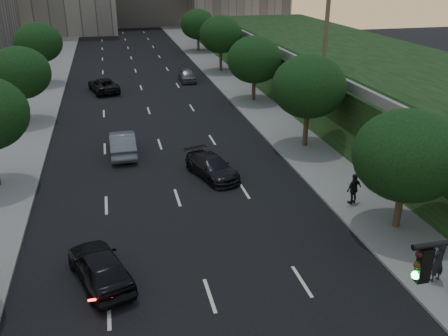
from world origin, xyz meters
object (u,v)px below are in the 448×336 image
object	(u,v)px
sedan_near_right	(212,167)
sedan_far_right	(187,75)
sedan_far_left	(103,85)
pedestrian_b	(376,177)
sedan_mid_left	(123,143)
pedestrian_c	(354,189)
sedan_near_left	(100,267)
pedestrian_a	(438,262)

from	to	relation	value
sedan_near_right	sedan_far_right	size ratio (longest dim) A/B	1.10
sedan_far_left	pedestrian_b	xyz separation A→B (m)	(15.32, -28.09, 0.25)
sedan_near_right	pedestrian_b	size ratio (longest dim) A/B	2.80
pedestrian_b	sedan_mid_left	bearing A→B (deg)	-44.57
sedan_mid_left	pedestrian_c	xyz separation A→B (m)	(12.06, -10.88, 0.22)
sedan_near_right	pedestrian_c	xyz separation A→B (m)	(6.77, -5.65, 0.36)
sedan_near_left	sedan_mid_left	world-z (taller)	sedan_mid_left
sedan_far_left	sedan_near_right	size ratio (longest dim) A/B	1.13
sedan_near_right	pedestrian_c	distance (m)	8.83
sedan_mid_left	sedan_far_left	world-z (taller)	sedan_mid_left
sedan_far_right	pedestrian_c	world-z (taller)	pedestrian_c
sedan_mid_left	pedestrian_a	world-z (taller)	pedestrian_a
sedan_mid_left	pedestrian_b	distance (m)	17.14
sedan_far_right	pedestrian_a	distance (m)	39.48
sedan_near_left	pedestrian_a	distance (m)	14.06
sedan_far_right	sedan_near_left	bearing A→B (deg)	-103.81
sedan_near_left	sedan_near_right	size ratio (longest dim) A/B	0.98
sedan_mid_left	pedestrian_b	world-z (taller)	pedestrian_b
sedan_far_left	pedestrian_b	size ratio (longest dim) A/B	3.16
sedan_near_right	pedestrian_c	bearing A→B (deg)	-58.08
pedestrian_c	sedan_far_left	bearing A→B (deg)	-85.82
sedan_far_left	sedan_far_right	distance (m)	9.71
pedestrian_b	pedestrian_c	bearing A→B (deg)	19.57
sedan_mid_left	sedan_far_right	xyz separation A→B (m)	(8.09, 21.21, -0.10)
sedan_mid_left	sedan_far_right	distance (m)	22.70
sedan_near_left	sedan_far_left	xyz separation A→B (m)	(0.35, 33.07, -0.04)
pedestrian_c	pedestrian_b	bearing A→B (deg)	-170.57
sedan_far_left	pedestrian_b	bearing A→B (deg)	105.88
sedan_near_right	pedestrian_a	distance (m)	14.54
sedan_mid_left	sedan_far_left	distance (m)	18.42
pedestrian_a	pedestrian_b	bearing A→B (deg)	-114.44
sedan_near_left	pedestrian_c	distance (m)	14.14
sedan_far_left	sedan_far_right	size ratio (longest dim) A/B	1.25
sedan_near_left	pedestrian_c	bearing A→B (deg)	177.28
sedan_near_left	sedan_far_right	xyz separation A→B (m)	(9.64, 35.90, -0.06)
sedan_near_left	pedestrian_a	xyz separation A→B (m)	(13.65, -3.37, 0.30)
sedan_far_right	pedestrian_c	bearing A→B (deg)	-81.72
sedan_near_right	pedestrian_b	bearing A→B (deg)	-45.13
sedan_far_left	pedestrian_a	xyz separation A→B (m)	(13.30, -36.44, 0.34)
pedestrian_b	pedestrian_a	bearing A→B (deg)	66.35
pedestrian_a	sedan_near_left	bearing A→B (deg)	-24.74
sedan_near_left	pedestrian_a	bearing A→B (deg)	147.74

